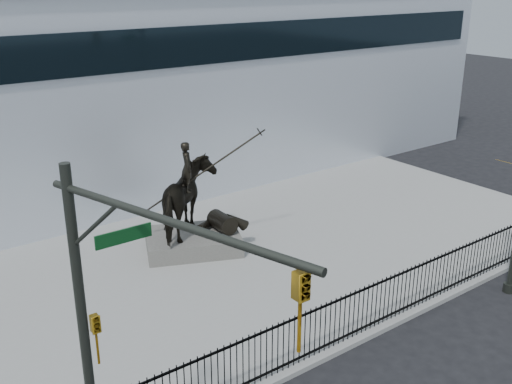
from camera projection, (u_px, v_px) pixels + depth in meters
ground at (363, 376)px, 15.44m from camera, size 120.00×120.00×0.00m
plaza at (214, 272)px, 20.68m from camera, size 30.00×12.00×0.15m
building at (66, 90)px, 28.94m from camera, size 44.00×14.00×9.00m
picket_fence at (331, 324)px, 16.07m from camera, size 22.10×0.10×1.50m
statue_plinth at (193, 242)px, 22.08m from camera, size 4.02×3.48×0.63m
equestrian_statue at (193, 200)px, 21.54m from camera, size 4.00×3.36×3.67m
traffic_signal_left at (117, 346)px, 9.79m from camera, size 1.52×4.84×7.00m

